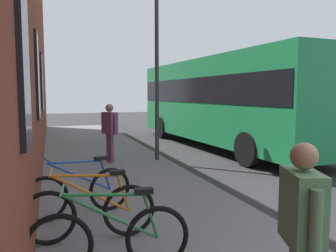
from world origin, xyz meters
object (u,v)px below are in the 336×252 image
at_px(bicycle_by_door, 80,192).
at_px(pedestrian_crossing_street, 302,221).
at_px(city_bus, 222,98).
at_px(street_lamp, 157,59).
at_px(pedestrian_by_facade, 110,127).
at_px(bicycle_nearest_sign, 110,239).
at_px(bicycle_end_of_row, 91,212).

height_order(bicycle_by_door, pedestrian_crossing_street, pedestrian_crossing_street).
relative_size(city_bus, street_lamp, 2.14).
relative_size(bicycle_by_door, city_bus, 0.16).
height_order(bicycle_by_door, street_lamp, street_lamp).
distance_m(city_bus, pedestrian_crossing_street, 10.54).
xyz_separation_m(bicycle_by_door, pedestrian_by_facade, (4.12, -1.18, 0.63)).
height_order(bicycle_nearest_sign, pedestrian_by_facade, pedestrian_by_facade).
bearing_deg(street_lamp, pedestrian_by_facade, 86.46).
bearing_deg(bicycle_end_of_row, pedestrian_by_facade, -12.37).
height_order(bicycle_nearest_sign, street_lamp, street_lamp).
bearing_deg(bicycle_nearest_sign, pedestrian_by_facade, -9.51).
height_order(bicycle_end_of_row, bicycle_by_door, same).
height_order(bicycle_end_of_row, street_lamp, street_lamp).
relative_size(bicycle_nearest_sign, bicycle_by_door, 1.01).
distance_m(bicycle_nearest_sign, street_lamp, 6.90).
bearing_deg(pedestrian_by_facade, street_lamp, -93.54).
relative_size(bicycle_nearest_sign, bicycle_end_of_row, 1.00).
relative_size(bicycle_end_of_row, bicycle_by_door, 1.02).
bearing_deg(bicycle_nearest_sign, street_lamp, -21.94).
height_order(bicycle_nearest_sign, bicycle_end_of_row, same).
height_order(bicycle_nearest_sign, bicycle_by_door, same).
height_order(bicycle_end_of_row, city_bus, city_bus).
relative_size(bicycle_by_door, street_lamp, 0.35).
xyz_separation_m(bicycle_by_door, pedestrian_crossing_street, (-3.36, -1.42, 0.58)).
bearing_deg(city_bus, pedestrian_crossing_street, 154.99).
xyz_separation_m(bicycle_nearest_sign, pedestrian_by_facade, (6.03, -1.01, 0.63)).
xyz_separation_m(city_bus, pedestrian_crossing_street, (-9.52, 4.44, -0.83)).
xyz_separation_m(city_bus, pedestrian_by_facade, (-2.04, 4.68, -0.78)).
bearing_deg(bicycle_nearest_sign, pedestrian_crossing_street, -139.27).
relative_size(bicycle_nearest_sign, pedestrian_crossing_street, 1.11).
xyz_separation_m(bicycle_nearest_sign, pedestrian_crossing_street, (-1.45, -1.25, 0.58)).
bearing_deg(bicycle_by_door, street_lamp, -32.43).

